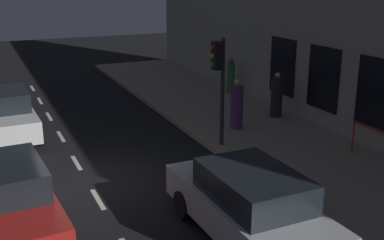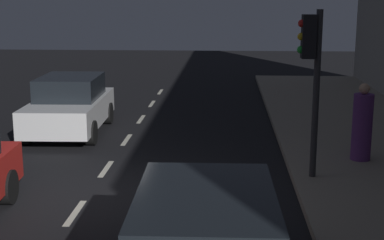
% 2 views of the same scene
% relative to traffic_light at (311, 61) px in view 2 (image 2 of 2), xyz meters
% --- Properties ---
extents(ground_plane, '(60.00, 60.00, 0.00)m').
position_rel_traffic_light_xyz_m(ground_plane, '(-4.27, -0.89, -2.49)').
color(ground_plane, black).
extents(lane_centre_line, '(0.12, 27.20, 0.01)m').
position_rel_traffic_light_xyz_m(lane_centre_line, '(-4.27, -1.89, -2.49)').
color(lane_centre_line, beige).
rests_on(lane_centre_line, ground).
extents(traffic_light, '(0.48, 0.32, 3.34)m').
position_rel_traffic_light_xyz_m(traffic_light, '(0.00, 0.00, 0.00)').
color(traffic_light, '#2D2D30').
rests_on(traffic_light, sidewalk).
extents(parked_car_2, '(1.99, 4.06, 1.58)m').
position_rel_traffic_light_xyz_m(parked_car_2, '(-5.95, 3.99, -1.70)').
color(parked_car_2, silver).
rests_on(parked_car_2, ground).
extents(pedestrian_2, '(0.61, 0.61, 1.72)m').
position_rel_traffic_light_xyz_m(pedestrian_2, '(1.38, 1.30, -1.56)').
color(pedestrian_2, '#5B2D70').
rests_on(pedestrian_2, sidewalk).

